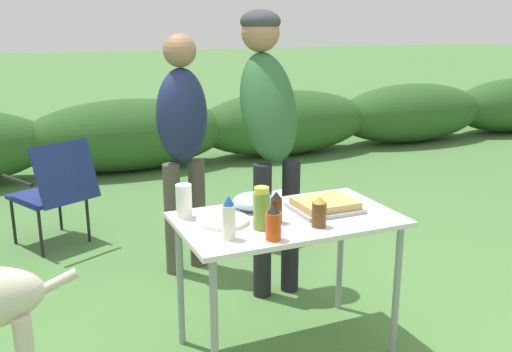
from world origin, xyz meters
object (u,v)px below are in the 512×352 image
object	(u,v)px
mixing_bowl	(254,201)
food_tray	(325,205)
mayo_bottle	(229,219)
hot_sauce_bottle	(273,223)
plate_stack	(223,221)
standing_person_with_beanie	(269,116)
bbq_sauce_bottle	(276,208)
folding_table	(287,231)
beer_bottle	(319,212)
camp_chair_green_behind_table	(55,188)
relish_jar	(262,209)
standing_person_in_navy_coat	(183,133)
paper_cup_stack	(184,201)
cooler_box	(276,219)

from	to	relation	value
mixing_bowl	food_tray	bearing A→B (deg)	-26.70
mayo_bottle	hot_sauce_bottle	distance (m)	0.20
plate_stack	mixing_bowl	distance (m)	0.26
food_tray	mixing_bowl	distance (m)	0.37
food_tray	standing_person_with_beanie	distance (m)	0.80
standing_person_with_beanie	plate_stack	bearing A→B (deg)	-128.65
bbq_sauce_bottle	plate_stack	bearing A→B (deg)	157.44
food_tray	plate_stack	distance (m)	0.55
folding_table	bbq_sauce_bottle	distance (m)	0.18
beer_bottle	camp_chair_green_behind_table	bearing A→B (deg)	115.99
mixing_bowl	relish_jar	distance (m)	0.30
standing_person_with_beanie	standing_person_in_navy_coat	distance (m)	0.63
beer_bottle	bbq_sauce_bottle	size ratio (longest dim) A/B	0.96
beer_bottle	bbq_sauce_bottle	distance (m)	0.21
relish_jar	standing_person_with_beanie	xyz separation A→B (m)	(0.42, 0.84, 0.28)
food_tray	hot_sauce_bottle	distance (m)	0.50
standing_person_in_navy_coat	food_tray	bearing A→B (deg)	-86.73
paper_cup_stack	bbq_sauce_bottle	bearing A→B (deg)	-32.46
food_tray	cooler_box	distance (m)	1.59
plate_stack	bbq_sauce_bottle	distance (m)	0.27
beer_bottle	hot_sauce_bottle	xyz separation A→B (m)	(-0.27, -0.07, 0.01)
mixing_bowl	beer_bottle	size ratio (longest dim) A/B	1.50
standing_person_with_beanie	camp_chair_green_behind_table	distance (m)	1.84
paper_cup_stack	hot_sauce_bottle	size ratio (longest dim) A/B	1.05
standing_person_with_beanie	camp_chair_green_behind_table	world-z (taller)	standing_person_with_beanie
paper_cup_stack	standing_person_with_beanie	bearing A→B (deg)	37.29
food_tray	cooler_box	size ratio (longest dim) A/B	0.60
beer_bottle	folding_table	bearing A→B (deg)	112.98
standing_person_with_beanie	hot_sauce_bottle	bearing A→B (deg)	-112.96
camp_chair_green_behind_table	bbq_sauce_bottle	bearing A→B (deg)	-92.61
mixing_bowl	standing_person_in_navy_coat	size ratio (longest dim) A/B	0.14
food_tray	beer_bottle	world-z (taller)	beer_bottle
bbq_sauce_bottle	relish_jar	bearing A→B (deg)	-152.82
plate_stack	beer_bottle	distance (m)	0.47
beer_bottle	food_tray	bearing A→B (deg)	53.03
relish_jar	cooler_box	xyz separation A→B (m)	(0.81, 1.54, -0.67)
beer_bottle	standing_person_with_beanie	size ratio (longest dim) A/B	0.09
mayo_bottle	bbq_sauce_bottle	size ratio (longest dim) A/B	1.29
mixing_bowl	cooler_box	xyz separation A→B (m)	(0.73, 1.25, -0.61)
mixing_bowl	standing_person_in_navy_coat	xyz separation A→B (m)	(-0.08, 1.00, 0.19)
plate_stack	beer_bottle	bearing A→B (deg)	-29.98
paper_cup_stack	camp_chair_green_behind_table	size ratio (longest dim) A/B	0.20
folding_table	paper_cup_stack	distance (m)	0.54
standing_person_in_navy_coat	mixing_bowl	bearing A→B (deg)	-101.42
mixing_bowl	bbq_sauce_bottle	world-z (taller)	bbq_sauce_bottle
paper_cup_stack	mayo_bottle	bearing A→B (deg)	-74.18
standing_person_in_navy_coat	camp_chair_green_behind_table	bearing A→B (deg)	119.07
beer_bottle	mayo_bottle	bearing A→B (deg)	177.35
mixing_bowl	mayo_bottle	xyz separation A→B (m)	(-0.27, -0.34, 0.05)
folding_table	camp_chair_green_behind_table	xyz separation A→B (m)	(-0.97, 1.96, -0.20)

